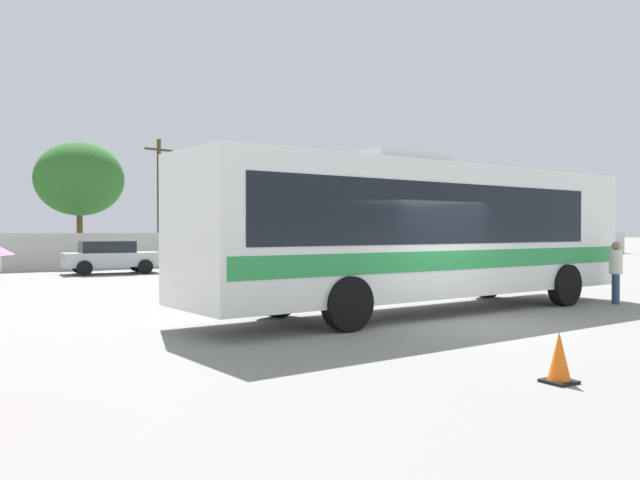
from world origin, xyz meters
TOP-DOWN VIEW (x-y plane):
  - ground_plane at (0.00, 10.00)m, footprint 300.00×300.00m
  - perimeter_wall at (0.00, 23.09)m, footprint 80.00×0.30m
  - coach_bus_white_green at (0.44, 1.88)m, footprint 12.10×3.56m
  - attendant_by_bus_door at (5.81, 0.58)m, footprint 0.45×0.45m
  - parked_car_second_silver at (-2.49, 19.11)m, footprint 4.13×2.20m
  - parked_car_third_silver at (3.84, 18.29)m, footprint 4.20×2.15m
  - utility_pole_near at (2.09, 26.94)m, footprint 1.77×0.58m
  - roadside_tree_midright at (-2.19, 27.40)m, footprint 4.73×4.73m
  - traffic_cone_on_apron at (-2.59, -4.35)m, footprint 0.36×0.36m

SIDE VIEW (x-z plane):
  - ground_plane at x=0.00m, z-range 0.00..0.00m
  - traffic_cone_on_apron at x=-2.59m, z-range -0.01..0.63m
  - parked_car_second_silver at x=-2.49m, z-range 0.05..1.47m
  - parked_car_third_silver at x=3.84m, z-range 0.04..1.58m
  - perimeter_wall at x=0.00m, z-range 0.00..1.76m
  - attendant_by_bus_door at x=5.81m, z-range 0.10..1.70m
  - coach_bus_white_green at x=0.44m, z-range 0.12..3.71m
  - utility_pole_near at x=2.09m, z-range 0.18..7.31m
  - roadside_tree_midright at x=-2.19m, z-range 1.33..8.05m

